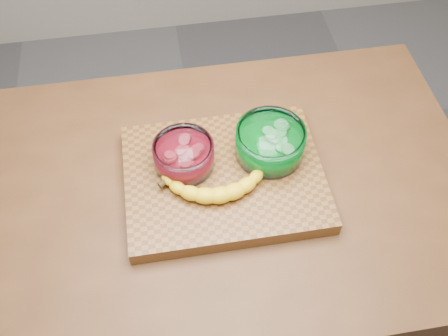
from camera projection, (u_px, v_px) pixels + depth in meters
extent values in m
plane|color=#5B5B60|center=(224.00, 317.00, 1.89)|extent=(3.50, 3.50, 0.00)
cube|color=#512F18|center=(224.00, 266.00, 1.53)|extent=(1.20, 0.80, 0.90)
cube|color=brown|center=(224.00, 178.00, 1.15)|extent=(0.45, 0.35, 0.04)
cylinder|color=white|center=(184.00, 155.00, 1.12)|extent=(0.14, 0.14, 0.06)
cylinder|color=#B61328|center=(184.00, 157.00, 1.13)|extent=(0.12, 0.12, 0.04)
cylinder|color=#E7495B|center=(183.00, 150.00, 1.11)|extent=(0.11, 0.11, 0.02)
cylinder|color=white|center=(270.00, 142.00, 1.14)|extent=(0.16, 0.16, 0.07)
cylinder|color=#009721|center=(270.00, 145.00, 1.15)|extent=(0.14, 0.14, 0.04)
cylinder|color=#6EEA7D|center=(271.00, 137.00, 1.12)|extent=(0.13, 0.13, 0.02)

